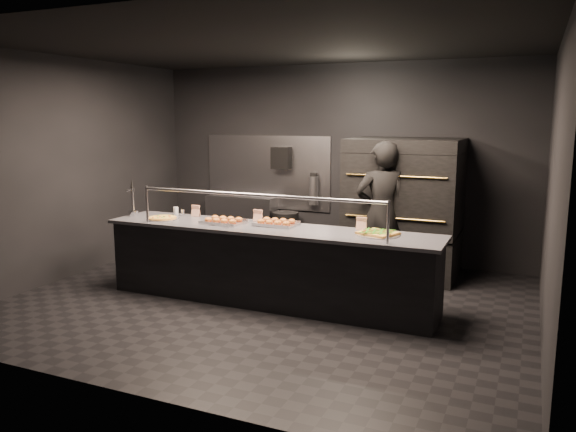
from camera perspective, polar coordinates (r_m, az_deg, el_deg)
The scene contains 15 objects.
room at distance 6.57m, azimuth -2.08°, elevation 3.89°, with size 6.04×6.00×3.00m.
service_counter at distance 6.71m, azimuth -2.02°, elevation -4.96°, with size 4.10×0.78×1.37m.
pizza_oven at distance 8.00m, azimuth 11.72°, elevation 0.96°, with size 1.50×1.23×1.91m.
prep_shelf at distance 9.44m, azimuth -4.71°, elevation -0.68°, with size 1.20×0.35×0.90m, color #99999E.
towel_dispenser at distance 9.05m, azimuth -0.67°, elevation 5.92°, with size 0.30×0.20×0.35m, color black.
fire_extinguisher at distance 8.90m, azimuth 2.60°, elevation 2.67°, with size 0.14×0.14×0.51m.
beer_tap at distance 7.60m, azimuth -15.49°, elevation 1.06°, with size 0.13×0.18×0.49m.
round_pizza at distance 7.28m, azimuth -12.65°, elevation -0.21°, with size 0.41×0.41×0.03m.
slider_tray_a at distance 6.87m, azimuth -6.56°, elevation -0.49°, with size 0.56×0.46×0.08m.
slider_tray_b at distance 6.71m, azimuth -1.20°, elevation -0.69°, with size 0.50×0.38×0.08m.
square_pizza at distance 6.23m, azimuth 9.12°, elevation -1.76°, with size 0.48×0.48×0.05m.
condiment_jar at distance 7.52m, azimuth -11.10°, elevation 0.45°, with size 0.17×0.07×0.11m.
tent_cards at distance 6.89m, azimuth -2.03°, elevation -0.03°, with size 2.35×0.04×0.15m.
trash_bin at distance 9.00m, azimuth -0.26°, elevation -1.82°, with size 0.42×0.42×0.70m, color black.
worker at distance 7.40m, azimuth 9.46°, elevation 0.18°, with size 0.69×0.46×1.90m, color black.
Camera 1 is at (2.81, -5.84, 2.20)m, focal length 35.00 mm.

